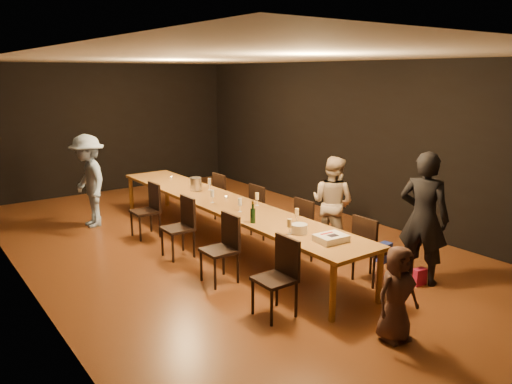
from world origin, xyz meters
TOP-DOWN VIEW (x-y plane):
  - ground at (0.00, 0.00)m, footprint 10.00×10.00m
  - room_shell at (0.00, 0.00)m, footprint 6.04×10.04m
  - table at (0.00, 0.00)m, footprint 0.90×6.00m
  - chair_right_0 at (0.85, -2.40)m, footprint 0.42×0.42m
  - chair_right_1 at (0.85, -1.20)m, footprint 0.42×0.42m
  - chair_right_2 at (0.85, 0.00)m, footprint 0.42×0.42m
  - chair_right_3 at (0.85, 1.20)m, footprint 0.42×0.42m
  - chair_left_0 at (-0.85, -2.40)m, footprint 0.42×0.42m
  - chair_left_1 at (-0.85, -1.20)m, footprint 0.42×0.42m
  - chair_left_2 at (-0.85, 0.00)m, footprint 0.42×0.42m
  - chair_left_3 at (-0.85, 1.20)m, footprint 0.42×0.42m
  - woman_birthday at (1.35, -2.80)m, footprint 0.63×0.76m
  - woman_tan at (1.36, -1.10)m, footprint 0.75×0.86m
  - man_blue at (-1.40, 2.38)m, footprint 0.67×1.12m
  - child at (-0.14, -3.58)m, footprint 0.55×0.40m
  - gift_bag_red at (1.26, -2.87)m, footprint 0.20×0.13m
  - gift_bag_blue at (1.57, -2.02)m, footprint 0.24×0.18m
  - birthday_cake at (0.01, -2.43)m, footprint 0.39×0.32m
  - plate_stack at (-0.10, -1.96)m, footprint 0.27×0.27m
  - champagne_bottle at (-0.31, -1.23)m, footprint 0.07×0.07m
  - ice_bucket at (0.03, 0.97)m, footprint 0.23×0.23m
  - wineglass_0 at (-0.23, -1.92)m, footprint 0.06×0.06m
  - wineglass_1 at (0.18, -1.59)m, footprint 0.06×0.06m
  - wineglass_2 at (-0.13, -0.65)m, footprint 0.06×0.06m
  - wineglass_3 at (0.29, -0.51)m, footprint 0.06×0.06m
  - wineglass_4 at (-0.19, 0.05)m, footprint 0.06×0.06m
  - wineglass_5 at (0.24, 0.85)m, footprint 0.06×0.06m
  - tealight_near at (0.15, -2.28)m, footprint 0.05×0.05m
  - tealight_mid at (0.15, 0.17)m, footprint 0.05×0.05m
  - tealight_far at (0.15, 2.16)m, footprint 0.05×0.05m

SIDE VIEW (x-z plane):
  - ground at x=0.00m, z-range 0.00..0.00m
  - gift_bag_red at x=1.26m, z-range 0.00..0.23m
  - gift_bag_blue at x=1.57m, z-range 0.00..0.28m
  - chair_right_0 at x=0.85m, z-range 0.00..0.93m
  - chair_right_1 at x=0.85m, z-range 0.00..0.93m
  - chair_right_2 at x=0.85m, z-range 0.00..0.93m
  - chair_right_3 at x=0.85m, z-range 0.00..0.93m
  - chair_left_0 at x=-0.85m, z-range 0.00..0.93m
  - chair_left_1 at x=-0.85m, z-range 0.00..0.93m
  - chair_left_2 at x=-0.85m, z-range 0.00..0.93m
  - chair_left_3 at x=-0.85m, z-range 0.00..0.93m
  - child at x=-0.14m, z-range 0.00..1.04m
  - table at x=0.00m, z-range 0.33..1.08m
  - woman_tan at x=1.36m, z-range 0.00..1.51m
  - tealight_near at x=0.15m, z-range 0.75..0.78m
  - tealight_mid at x=0.15m, z-range 0.75..0.78m
  - tealight_far at x=0.15m, z-range 0.75..0.78m
  - birthday_cake at x=0.01m, z-range 0.75..0.84m
  - plate_stack at x=-0.10m, z-range 0.75..0.87m
  - wineglass_0 at x=-0.23m, z-range 0.75..0.96m
  - wineglass_1 at x=0.18m, z-range 0.75..0.96m
  - wineglass_2 at x=-0.13m, z-range 0.75..0.96m
  - wineglass_3 at x=0.29m, z-range 0.75..0.96m
  - wineglass_4 at x=-0.19m, z-range 0.75..0.96m
  - wineglass_5 at x=0.24m, z-range 0.75..0.96m
  - man_blue at x=-1.40m, z-range 0.00..1.71m
  - ice_bucket at x=0.03m, z-range 0.75..0.98m
  - woman_birthday at x=1.35m, z-range 0.00..1.80m
  - champagne_bottle at x=-0.31m, z-range 0.75..1.06m
  - room_shell at x=0.00m, z-range 0.57..3.59m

